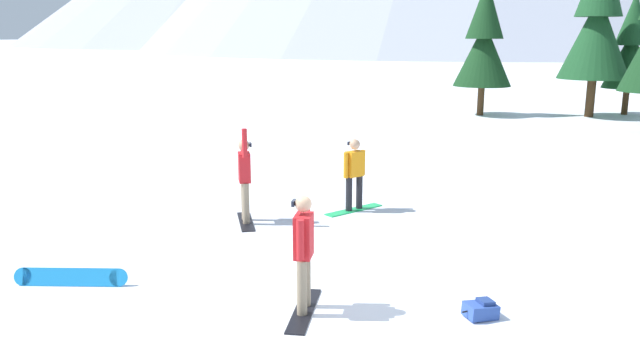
% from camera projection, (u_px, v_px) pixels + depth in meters
% --- Properties ---
extents(ground_plane, '(800.00, 800.00, 0.00)m').
position_uv_depth(ground_plane, '(381.00, 304.00, 9.62)').
color(ground_plane, white).
extents(snowboarder_foreground, '(0.61, 1.60, 1.76)m').
position_uv_depth(snowboarder_foreground, '(304.00, 251.00, 9.16)').
color(snowboarder_foreground, black).
rests_on(snowboarder_foreground, ground_plane).
extents(snowboarder_midground, '(1.00, 1.38, 2.08)m').
position_uv_depth(snowboarder_midground, '(245.00, 177.00, 13.58)').
color(snowboarder_midground, black).
rests_on(snowboarder_midground, ground_plane).
extents(snowboarder_background, '(1.03, 1.49, 1.67)m').
position_uv_depth(snowboarder_background, '(354.00, 173.00, 14.53)').
color(snowboarder_background, '#19B259').
rests_on(snowboarder_background, ground_plane).
extents(loose_snowboard_near_right, '(1.79, 0.71, 0.29)m').
position_uv_depth(loose_snowboard_near_right, '(71.00, 277.00, 10.30)').
color(loose_snowboard_near_right, '#1E8CD8').
rests_on(loose_snowboard_near_right, ground_plane).
extents(backpack_blue, '(0.55, 0.53, 0.28)m').
position_uv_depth(backpack_blue, '(481.00, 310.00, 9.12)').
color(backpack_blue, '#2D4C9E').
rests_on(backpack_blue, ground_plane).
extents(pine_tree_young, '(3.37, 3.37, 8.44)m').
position_uv_depth(pine_tree_young, '(598.00, 21.00, 30.44)').
color(pine_tree_young, '#472D19').
rests_on(pine_tree_young, ground_plane).
extents(pine_tree_short, '(2.47, 2.47, 6.06)m').
position_uv_depth(pine_tree_short, '(631.00, 48.00, 31.59)').
color(pine_tree_short, '#472D19').
rests_on(pine_tree_short, ground_plane).
extents(pine_tree_leaning, '(2.85, 2.85, 6.62)m').
position_uv_depth(pine_tree_leaning, '(484.00, 42.00, 31.31)').
color(pine_tree_leaning, '#472D19').
rests_on(pine_tree_leaning, ground_plane).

